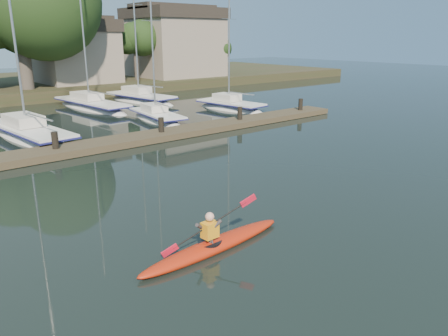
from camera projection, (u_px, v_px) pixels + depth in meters
ground at (329, 235)px, 12.86m from camera, size 160.00×160.00×0.00m
kayak at (214, 243)px, 11.92m from camera, size 5.01×0.95×1.59m
dock at (113, 143)px, 23.08m from camera, size 34.00×2.00×1.80m
sailboat_2 at (30, 142)px, 25.06m from camera, size 3.20×9.85×16.02m
sailboat_3 at (157, 122)px, 30.45m from camera, size 2.74×7.27×11.44m
sailboat_4 at (231, 112)px, 34.86m from camera, size 2.94×7.25×11.98m
sailboat_6 at (92, 111)px, 35.26m from camera, size 3.19×10.62×16.63m
sailboat_7 at (141, 104)px, 38.92m from camera, size 3.68×9.06×14.19m
shore at (4, 61)px, 42.51m from camera, size 90.00×25.25×12.75m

